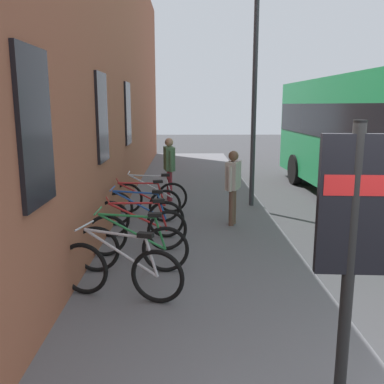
{
  "coord_description": "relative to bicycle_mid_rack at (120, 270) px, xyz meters",
  "views": [
    {
      "loc": [
        -2.38,
        1.95,
        2.63
      ],
      "look_at": [
        3.75,
        1.87,
        1.38
      ],
      "focal_mm": 40.05,
      "sensor_mm": 36.0,
      "label": 1
    }
  ],
  "objects": [
    {
      "name": "sidewalk_pavement",
      "position": [
        5.11,
        -1.07,
        -0.45
      ],
      "size": [
        24.0,
        3.5,
        0.12
      ],
      "primitive_type": "cube",
      "color": "slate",
      "rests_on": "ground"
    },
    {
      "name": "bicycle_leaning_wall",
      "position": [
        1.77,
        -0.04,
        -0.0
      ],
      "size": [
        0.63,
        1.72,
        0.97
      ],
      "color": "black",
      "rests_on": "sidewalk_pavement"
    },
    {
      "name": "pedestrian_near_bus",
      "position": [
        3.52,
        -1.85,
        0.57
      ],
      "size": [
        0.57,
        0.38,
        1.58
      ],
      "color": "brown",
      "rests_on": "sidewalk_pavement"
    },
    {
      "name": "bicycle_far_end",
      "position": [
        0.92,
        -0.03,
        -0.0
      ],
      "size": [
        0.48,
        1.77,
        0.97
      ],
      "color": "black",
      "rests_on": "sidewalk_pavement"
    },
    {
      "name": "bicycle_end_of_row",
      "position": [
        3.63,
        0.09,
        -0.0
      ],
      "size": [
        0.6,
        1.73,
        0.97
      ],
      "color": "black",
      "rests_on": "sidewalk_pavement"
    },
    {
      "name": "bicycle_nearest_sign",
      "position": [
        2.65,
        0.04,
        -0.0
      ],
      "size": [
        0.48,
        1.77,
        0.97
      ],
      "color": "black",
      "rests_on": "sidewalk_pavement"
    },
    {
      "name": "city_bus",
      "position": [
        5.55,
        -5.82,
        1.41
      ],
      "size": [
        10.57,
        2.88,
        3.35
      ],
      "color": "#1E8C4C",
      "rests_on": "ground"
    },
    {
      "name": "pedestrian_crossing_street",
      "position": [
        5.9,
        -0.42,
        0.62
      ],
      "size": [
        0.62,
        0.33,
        1.66
      ],
      "color": "maroon",
      "rests_on": "sidewalk_pavement"
    },
    {
      "name": "transit_info_sign",
      "position": [
        -2.09,
        -2.16,
        1.21
      ],
      "size": [
        0.12,
        0.55,
        2.4
      ],
      "color": "black",
      "rests_on": "sidewalk_pavement"
    },
    {
      "name": "bicycle_by_door",
      "position": [
        4.57,
        -0.02,
        -0.0
      ],
      "size": [
        0.48,
        1.77,
        0.97
      ],
      "color": "black",
      "rests_on": "sidewalk_pavement"
    },
    {
      "name": "street_lamp",
      "position": [
        5.31,
        -2.52,
        2.72
      ],
      "size": [
        0.28,
        0.28,
        5.26
      ],
      "color": "#333338",
      "rests_on": "sidewalk_pavement"
    },
    {
      "name": "ground",
      "position": [
        3.11,
        -3.82,
        -0.51
      ],
      "size": [
        60.0,
        60.0,
        0.0
      ],
      "primitive_type": "plane",
      "color": "#38383A"
    },
    {
      "name": "station_facade",
      "position": [
        6.1,
        0.98,
        3.06
      ],
      "size": [
        22.0,
        0.65,
        7.15
      ],
      "color": "#9E563D",
      "rests_on": "ground"
    },
    {
      "name": "bicycle_mid_rack",
      "position": [
        0.0,
        0.0,
        0.0
      ],
      "size": [
        0.63,
        1.72,
        0.97
      ],
      "color": "black",
      "rests_on": "sidewalk_pavement"
    }
  ]
}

